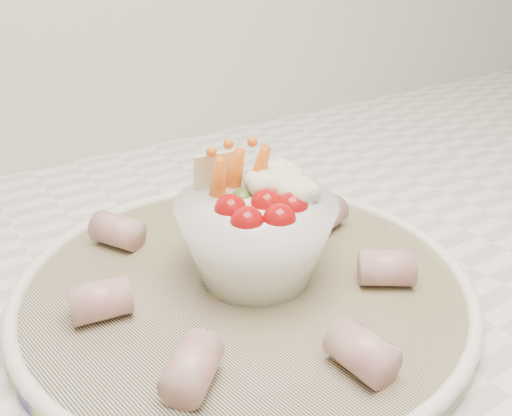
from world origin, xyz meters
TOP-DOWN VIEW (x-y plane):
  - serving_platter at (0.02, 1.36)m, footprint 0.44×0.44m
  - veggie_bowl at (0.04, 1.36)m, footprint 0.14×0.14m
  - cured_meat_rolls at (0.02, 1.36)m, footprint 0.29×0.30m

SIDE VIEW (x-z plane):
  - serving_platter at x=0.02m, z-range 0.92..0.94m
  - cured_meat_rolls at x=0.02m, z-range 0.94..0.97m
  - veggie_bowl at x=0.04m, z-range 0.92..1.03m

